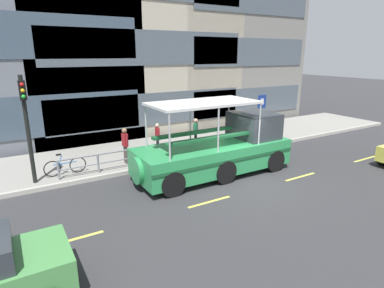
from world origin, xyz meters
TOP-DOWN VIEW (x-y plane):
  - ground_plane at (0.00, 0.00)m, footprint 120.00×120.00m
  - sidewalk at (0.00, 5.60)m, footprint 32.00×4.80m
  - curb_edge at (0.00, 3.11)m, footprint 32.00×0.18m
  - lane_centreline at (-0.00, -1.12)m, footprint 25.80×0.12m
  - curb_guardrail at (-1.10, 3.45)m, footprint 11.52×0.09m
  - traffic_light_pole at (-7.70, 3.60)m, footprint 0.24×0.46m
  - parking_sign at (4.59, 3.92)m, footprint 0.60×0.12m
  - leaned_bicycle at (-6.46, 3.96)m, footprint 1.74×0.46m
  - duck_tour_boat at (-0.19, 1.14)m, footprint 8.74×2.56m
  - pedestrian_near_bow at (2.60, 4.15)m, footprint 0.49×0.28m
  - pedestrian_mid_left at (0.30, 4.28)m, footprint 0.38×0.36m
  - pedestrian_mid_right at (-1.61, 5.02)m, footprint 0.21×0.44m
  - pedestrian_near_stern at (-3.72, 4.06)m, footprint 0.23×0.49m

SIDE VIEW (x-z plane):
  - ground_plane at x=0.00m, z-range 0.00..0.00m
  - lane_centreline at x=0.00m, z-range 0.00..0.01m
  - sidewalk at x=0.00m, z-range 0.00..0.18m
  - curb_edge at x=0.00m, z-range 0.00..0.18m
  - leaned_bicycle at x=-6.46m, z-range 0.08..1.04m
  - curb_guardrail at x=-1.10m, z-range 0.32..1.18m
  - duck_tour_boat at x=-0.19m, z-range -0.56..2.74m
  - pedestrian_mid_right at x=-1.61m, z-range 0.34..1.86m
  - pedestrian_near_stern at x=-3.72m, z-range 0.36..2.07m
  - pedestrian_mid_left at x=0.30m, z-range 0.36..2.07m
  - pedestrian_near_bow at x=2.60m, z-range 0.36..2.12m
  - parking_sign at x=4.59m, z-range 0.67..3.39m
  - traffic_light_pole at x=-7.70m, z-range 0.63..4.91m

